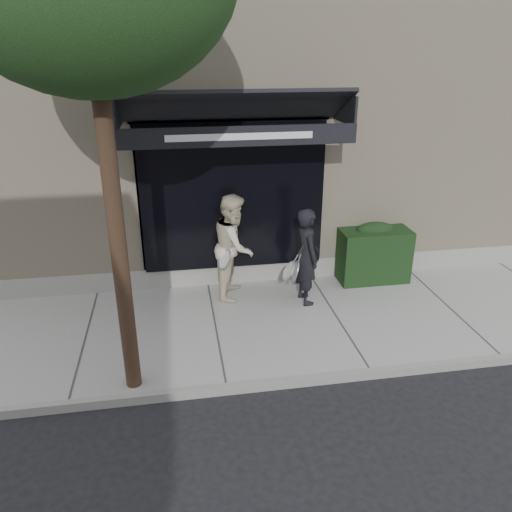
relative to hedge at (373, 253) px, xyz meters
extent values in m
plane|color=black|center=(-1.10, -1.25, -0.66)|extent=(80.00, 80.00, 0.00)
cube|color=gray|center=(-1.10, -1.25, -0.60)|extent=(20.00, 3.00, 0.12)
cube|color=gray|center=(-1.10, -2.80, -0.59)|extent=(20.00, 0.10, 0.14)
cube|color=beige|center=(-1.10, 3.75, 2.09)|extent=(14.00, 7.00, 5.50)
cube|color=gray|center=(-1.10, 0.45, -0.41)|extent=(14.02, 0.42, 0.50)
cube|color=black|center=(-2.60, 0.30, 1.14)|extent=(3.20, 0.30, 2.60)
cube|color=gray|center=(-4.20, 0.45, 1.14)|extent=(0.08, 0.40, 2.60)
cube|color=gray|center=(-1.00, 0.45, 1.14)|extent=(0.08, 0.40, 2.60)
cube|color=gray|center=(-2.60, 0.45, 2.48)|extent=(3.36, 0.40, 0.12)
cube|color=black|center=(-2.60, -0.25, 2.74)|extent=(3.60, 1.03, 0.55)
cube|color=black|center=(-2.60, -0.75, 2.35)|extent=(3.60, 0.05, 0.30)
cube|color=white|center=(-2.60, -0.78, 2.35)|extent=(2.20, 0.01, 0.10)
cube|color=black|center=(-4.38, -0.25, 2.66)|extent=(0.04, 1.00, 0.45)
cube|color=black|center=(-0.82, -0.25, 2.66)|extent=(0.04, 1.00, 0.45)
cube|color=black|center=(0.00, 0.00, -0.04)|extent=(1.30, 0.70, 1.00)
ellipsoid|color=black|center=(0.00, 0.00, 0.46)|extent=(0.71, 0.38, 0.27)
cylinder|color=black|center=(-4.30, -2.55, 1.74)|extent=(0.20, 0.20, 4.80)
imported|color=black|center=(-1.48, -0.67, 0.31)|extent=(0.48, 0.66, 1.69)
torus|color=silver|center=(-1.73, -0.91, 0.16)|extent=(0.12, 0.31, 0.30)
cylinder|color=silver|center=(-1.73, -0.91, 0.16)|extent=(0.09, 0.27, 0.26)
cylinder|color=silver|center=(-1.73, -0.91, 0.16)|extent=(0.18, 0.03, 0.07)
cylinder|color=black|center=(-1.73, -0.91, 0.16)|extent=(0.20, 0.05, 0.08)
torus|color=silver|center=(-1.85, -0.96, 0.19)|extent=(0.18, 0.31, 0.28)
cylinder|color=silver|center=(-1.85, -0.96, 0.19)|extent=(0.14, 0.27, 0.24)
cylinder|color=silver|center=(-1.85, -0.96, 0.19)|extent=(0.17, 0.03, 0.10)
cylinder|color=black|center=(-1.85, -0.96, 0.19)|extent=(0.19, 0.04, 0.12)
imported|color=beige|center=(-2.65, -0.19, 0.38)|extent=(0.91, 1.05, 1.84)
torus|color=silver|center=(-2.85, -0.50, 0.28)|extent=(0.25, 0.34, 0.28)
cylinder|color=silver|center=(-2.85, -0.50, 0.28)|extent=(0.20, 0.30, 0.24)
cylinder|color=silver|center=(-2.85, -0.50, 0.28)|extent=(0.17, 0.07, 0.10)
cylinder|color=black|center=(-2.85, -0.50, 0.28)|extent=(0.19, 0.09, 0.12)
camera|label=1|loc=(-3.61, -8.16, 3.60)|focal=35.00mm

